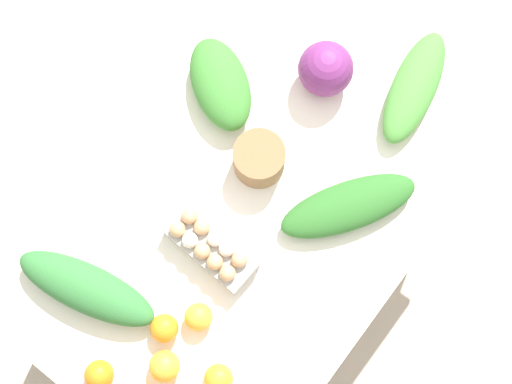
# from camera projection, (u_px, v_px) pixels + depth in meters

# --- Properties ---
(ground_plane) EXTENTS (8.00, 8.00, 0.00)m
(ground_plane) POSITION_uv_depth(u_px,v_px,m) (256.00, 240.00, 2.58)
(ground_plane) COLOR #B2A899
(dining_table) EXTENTS (1.36, 0.86, 0.73)m
(dining_table) POSITION_uv_depth(u_px,v_px,m) (256.00, 202.00, 1.96)
(dining_table) COLOR silver
(dining_table) RESTS_ON ground_plane
(cabbage_purple) EXTENTS (0.15, 0.15, 0.15)m
(cabbage_purple) POSITION_uv_depth(u_px,v_px,m) (326.00, 69.00, 1.87)
(cabbage_purple) COLOR #7A2D75
(cabbage_purple) RESTS_ON dining_table
(egg_carton) EXTENTS (0.11, 0.25, 0.09)m
(egg_carton) POSITION_uv_depth(u_px,v_px,m) (209.00, 246.00, 1.79)
(egg_carton) COLOR #A8A8A3
(egg_carton) RESTS_ON dining_table
(paper_bag) EXTENTS (0.14, 0.14, 0.10)m
(paper_bag) POSITION_uv_depth(u_px,v_px,m) (259.00, 159.00, 1.84)
(paper_bag) COLOR olive
(paper_bag) RESTS_ON dining_table
(greens_bunch_chard) EXTENTS (0.37, 0.31, 0.07)m
(greens_bunch_chard) POSITION_uv_depth(u_px,v_px,m) (348.00, 206.00, 1.82)
(greens_bunch_chard) COLOR #2D6B28
(greens_bunch_chard) RESTS_ON dining_table
(greens_bunch_kale) EXTENTS (0.20, 0.39, 0.09)m
(greens_bunch_kale) POSITION_uv_depth(u_px,v_px,m) (87.00, 288.00, 1.76)
(greens_bunch_kale) COLOR #337538
(greens_bunch_kale) RESTS_ON dining_table
(greens_bunch_dandelion) EXTENTS (0.27, 0.31, 0.10)m
(greens_bunch_dandelion) POSITION_uv_depth(u_px,v_px,m) (220.00, 84.00, 1.88)
(greens_bunch_dandelion) COLOR #3D8433
(greens_bunch_dandelion) RESTS_ON dining_table
(greens_bunch_beet_tops) EXTENTS (0.36, 0.19, 0.08)m
(greens_bunch_beet_tops) POSITION_uv_depth(u_px,v_px,m) (414.00, 87.00, 1.89)
(greens_bunch_beet_tops) COLOR #4C933D
(greens_bunch_beet_tops) RESTS_ON dining_table
(orange_1) EXTENTS (0.08, 0.08, 0.08)m
(orange_1) POSITION_uv_depth(u_px,v_px,m) (165.00, 366.00, 1.73)
(orange_1) COLOR #F9A833
(orange_1) RESTS_ON dining_table
(orange_2) EXTENTS (0.07, 0.07, 0.07)m
(orange_2) POSITION_uv_depth(u_px,v_px,m) (199.00, 317.00, 1.76)
(orange_2) COLOR #F9A833
(orange_2) RESTS_ON dining_table
(orange_3) EXTENTS (0.07, 0.07, 0.07)m
(orange_3) POSITION_uv_depth(u_px,v_px,m) (99.00, 375.00, 1.73)
(orange_3) COLOR orange
(orange_3) RESTS_ON dining_table
(orange_5) EXTENTS (0.07, 0.07, 0.07)m
(orange_5) POSITION_uv_depth(u_px,v_px,m) (219.00, 379.00, 1.72)
(orange_5) COLOR orange
(orange_5) RESTS_ON dining_table
(orange_6) EXTENTS (0.07, 0.07, 0.07)m
(orange_6) POSITION_uv_depth(u_px,v_px,m) (164.00, 328.00, 1.75)
(orange_6) COLOR orange
(orange_6) RESTS_ON dining_table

